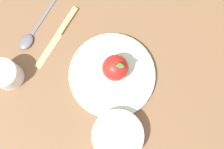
% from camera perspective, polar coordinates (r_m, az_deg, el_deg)
% --- Properties ---
extents(ground_plane, '(2.40, 2.40, 0.00)m').
position_cam_1_polar(ground_plane, '(0.77, -2.47, 2.50)').
color(ground_plane, brown).
extents(dinner_plate, '(0.23, 0.23, 0.02)m').
position_cam_1_polar(dinner_plate, '(0.75, -0.00, -0.14)').
color(dinner_plate, '#B2C6B2').
rests_on(dinner_plate, ground_plane).
extents(apple, '(0.07, 0.07, 0.09)m').
position_cam_1_polar(apple, '(0.71, 0.70, 1.37)').
color(apple, '#B21E19').
rests_on(apple, dinner_plate).
extents(side_bowl, '(0.13, 0.13, 0.04)m').
position_cam_1_polar(side_bowl, '(0.73, 1.16, -12.35)').
color(side_bowl, silver).
rests_on(side_bowl, ground_plane).
extents(cup, '(0.08, 0.08, 0.07)m').
position_cam_1_polar(cup, '(0.78, -20.96, 0.01)').
color(cup, white).
rests_on(cup, ground_plane).
extents(knife, '(0.06, 0.20, 0.01)m').
position_cam_1_polar(knife, '(0.80, -10.49, 8.64)').
color(knife, '#D8B766').
rests_on(knife, ground_plane).
extents(spoon, '(0.06, 0.18, 0.01)m').
position_cam_1_polar(spoon, '(0.82, -16.39, 7.61)').
color(spoon, '#59595E').
rests_on(spoon, ground_plane).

